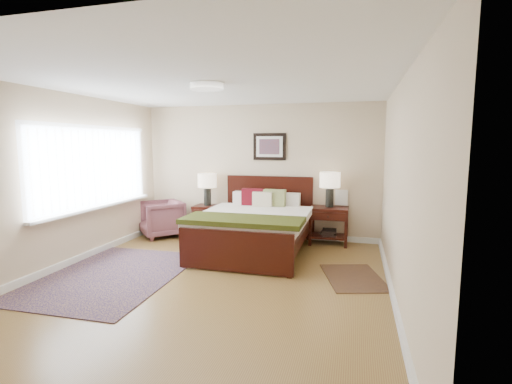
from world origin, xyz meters
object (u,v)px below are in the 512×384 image
at_px(nightstand_left, 207,212).
at_px(lamp_left, 207,183).
at_px(armchair, 162,219).
at_px(lamp_right, 330,183).
at_px(bed, 255,220).
at_px(rug_persian, 113,275).
at_px(nightstand_right, 329,221).

bearing_deg(nightstand_left, lamp_left, 90.00).
distance_m(nightstand_left, lamp_left, 0.56).
bearing_deg(armchair, nightstand_left, 62.80).
xyz_separation_m(nightstand_left, lamp_right, (2.31, 0.02, 0.62)).
distance_m(bed, lamp_left, 1.52).
distance_m(lamp_left, armchair, 1.12).
height_order(armchair, rug_persian, armchair).
bearing_deg(armchair, rug_persian, -32.92).
bearing_deg(nightstand_right, rug_persian, -138.29).
bearing_deg(lamp_left, nightstand_right, -0.37).
bearing_deg(nightstand_left, armchair, -162.36).
bearing_deg(rug_persian, lamp_left, 79.48).
xyz_separation_m(nightstand_left, armchair, (-0.84, -0.27, -0.13)).
relative_size(bed, nightstand_right, 3.21).
xyz_separation_m(nightstand_left, lamp_left, (0.00, 0.02, 0.56)).
relative_size(nightstand_left, rug_persian, 0.25).
bearing_deg(lamp_right, rug_persian, -138.11).
bearing_deg(nightstand_left, bed, -34.32).
height_order(bed, nightstand_right, bed).
distance_m(bed, lamp_right, 1.51).
bearing_deg(nightstand_right, lamp_left, 179.63).
bearing_deg(rug_persian, nightstand_left, 79.40).
bearing_deg(armchair, lamp_right, 50.38).
xyz_separation_m(lamp_right, rug_persian, (-2.70, -2.42, -1.09)).
distance_m(bed, armchair, 2.09).
bearing_deg(bed, lamp_right, 35.90).
relative_size(nightstand_right, lamp_right, 1.09).
relative_size(nightstand_right, lamp_left, 1.09).
height_order(lamp_right, rug_persian, lamp_right).
xyz_separation_m(lamp_left, lamp_right, (2.31, 0.00, 0.07)).
distance_m(lamp_left, lamp_right, 2.31).
bearing_deg(nightstand_left, lamp_right, 0.52).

